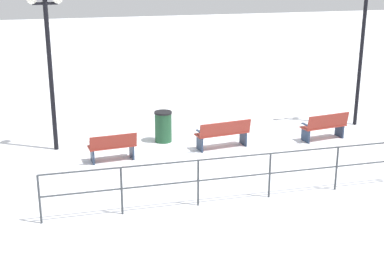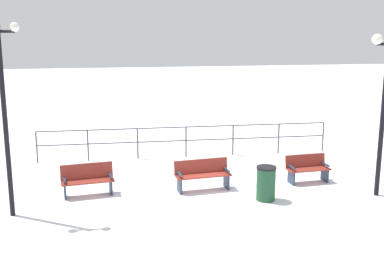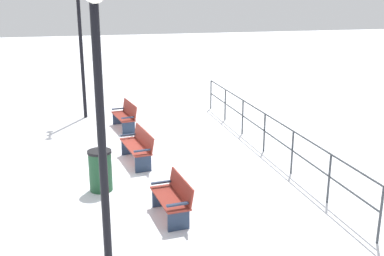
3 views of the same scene
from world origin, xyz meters
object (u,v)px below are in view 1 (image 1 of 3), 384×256
bench_third (112,147)px  lamppost_near (363,34)px  lamppost_middle (48,45)px  bench_nearest (325,126)px  bench_second (223,133)px  trash_bin (163,127)px

bench_third → lamppost_near: 9.27m
lamppost_middle → bench_third: bearing=-133.2°
bench_nearest → bench_third: bench_nearest is taller
lamppost_middle → bench_second: bearing=-103.9°
bench_nearest → trash_bin: 5.20m
bench_second → lamppost_middle: bearing=68.8°
lamppost_middle → lamppost_near: bearing=-90.0°
lamppost_near → lamppost_middle: 10.30m
bench_nearest → bench_second: 3.42m
bench_nearest → trash_bin: size_ratio=1.59×
bench_second → trash_bin: size_ratio=1.75×
bench_nearest → trash_bin: trash_bin is taller
lamppost_near → bench_second: bearing=103.1°
trash_bin → bench_nearest: bearing=-103.2°
bench_third → lamppost_near: size_ratio=0.28×
bench_second → trash_bin: (1.13, 1.64, 0.01)m
lamppost_near → lamppost_middle: (-0.00, 10.30, 0.04)m
bench_nearest → bench_third: size_ratio=1.13×
trash_bin → bench_second: bearing=-124.6°
bench_second → trash_bin: bearing=48.2°
lamppost_near → trash_bin: size_ratio=5.06×
lamppost_near → trash_bin: 7.45m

